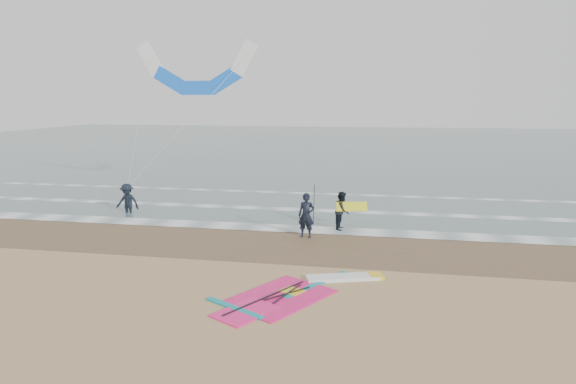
% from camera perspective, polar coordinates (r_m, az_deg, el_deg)
% --- Properties ---
extents(ground, '(120.00, 120.00, 0.00)m').
position_cam_1_polar(ground, '(13.96, -0.67, -12.72)').
color(ground, tan).
rests_on(ground, ground).
extents(sea_water, '(120.00, 80.00, 0.02)m').
position_cam_1_polar(sea_water, '(60.89, 8.20, 5.11)').
color(sea_water, '#47605E').
rests_on(sea_water, ground).
extents(wet_sand_band, '(120.00, 5.00, 0.01)m').
position_cam_1_polar(wet_sand_band, '(19.55, 2.78, -5.90)').
color(wet_sand_band, brown).
rests_on(wet_sand_band, ground).
extents(foam_waterline, '(120.00, 9.15, 0.02)m').
position_cam_1_polar(foam_waterline, '(23.80, 4.24, -2.88)').
color(foam_waterline, white).
rests_on(foam_waterline, ground).
extents(windsurf_rig, '(4.85, 4.60, 0.12)m').
position_cam_1_polar(windsurf_rig, '(14.94, 1.25, -11.01)').
color(windsurf_rig, white).
rests_on(windsurf_rig, ground).
extents(person_standing, '(0.70, 0.50, 1.79)m').
position_cam_1_polar(person_standing, '(20.37, 2.04, -2.63)').
color(person_standing, black).
rests_on(person_standing, ground).
extents(person_walking, '(0.71, 0.86, 1.63)m').
position_cam_1_polar(person_walking, '(21.72, 6.04, -2.08)').
color(person_walking, black).
rests_on(person_walking, ground).
extents(person_wading, '(1.19, 0.71, 1.80)m').
position_cam_1_polar(person_wading, '(25.83, -17.45, -0.32)').
color(person_wading, black).
rests_on(person_wading, ground).
extents(held_pole, '(0.17, 0.86, 1.82)m').
position_cam_1_polar(held_pole, '(20.24, 2.89, -1.50)').
color(held_pole, black).
rests_on(held_pole, ground).
extents(carried_kiteboard, '(1.30, 0.51, 0.39)m').
position_cam_1_polar(carried_kiteboard, '(21.55, 7.09, -1.61)').
color(carried_kiteboard, yellow).
rests_on(carried_kiteboard, ground).
extents(surf_kite, '(6.78, 4.20, 7.30)m').
position_cam_1_polar(surf_kite, '(28.31, -10.08, 12.85)').
color(surf_kite, white).
rests_on(surf_kite, ground).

